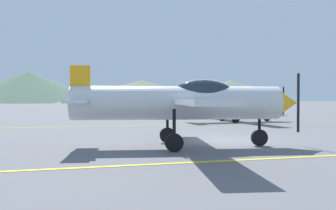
% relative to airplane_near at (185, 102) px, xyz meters
% --- Properties ---
extents(ground_plane, '(400.00, 400.00, 0.00)m').
position_rel_airplane_near_xyz_m(ground_plane, '(1.35, 1.40, -1.43)').
color(ground_plane, slate).
extents(apron_line_near, '(80.00, 0.16, 0.01)m').
position_rel_airplane_near_xyz_m(apron_line_near, '(1.35, -2.72, -1.43)').
color(apron_line_near, yellow).
rests_on(apron_line_near, ground_plane).
extents(apron_line_far, '(80.00, 0.16, 0.01)m').
position_rel_airplane_near_xyz_m(apron_line_far, '(1.35, 9.37, -1.43)').
color(apron_line_far, yellow).
rests_on(apron_line_far, ground_plane).
extents(airplane_near, '(7.43, 8.51, 2.54)m').
position_rel_airplane_near_xyz_m(airplane_near, '(0.00, 0.00, 0.00)').
color(airplane_near, silver).
rests_on(airplane_near, ground_plane).
extents(airplane_mid, '(7.33, 8.46, 2.54)m').
position_rel_airplane_near_xyz_m(airplane_mid, '(7.07, 11.18, 0.00)').
color(airplane_mid, white).
rests_on(airplane_mid, ground_plane).
extents(car_sedan, '(2.73, 4.59, 1.62)m').
position_rel_airplane_near_xyz_m(car_sedan, '(14.79, 20.45, -0.59)').
color(car_sedan, white).
rests_on(car_sedan, ground_plane).
extents(hill_centerleft, '(63.04, 63.04, 12.70)m').
position_rel_airplane_near_xyz_m(hill_centerleft, '(-20.16, 145.07, 4.92)').
color(hill_centerleft, '#4C6651').
rests_on(hill_centerleft, ground_plane).
extents(hill_centerright, '(59.60, 59.60, 8.14)m').
position_rel_airplane_near_xyz_m(hill_centerright, '(20.40, 113.91, 2.64)').
color(hill_centerright, slate).
rests_on(hill_centerright, ground_plane).
extents(hill_right, '(59.83, 59.83, 10.43)m').
position_rel_airplane_near_xyz_m(hill_right, '(68.74, 142.96, 3.78)').
color(hill_right, slate).
rests_on(hill_right, ground_plane).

